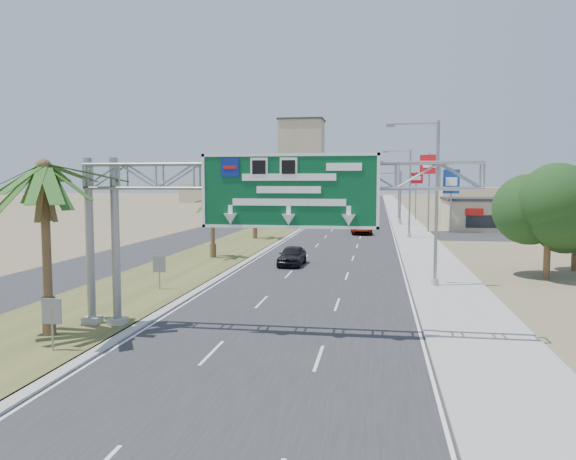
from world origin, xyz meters
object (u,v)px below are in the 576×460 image
(sign_gantry, at_px, (253,189))
(car_far, at_px, (337,219))
(signal_mast, at_px, (386,192))
(car_mid_lane, at_px, (359,226))
(store_building, at_px, (514,215))
(pole_sign_red_far, at_px, (416,182))
(pole_sign_blue, at_px, (451,184))
(pole_sign_red_near, at_px, (429,170))
(car_right_lane, at_px, (361,228))
(car_left_lane, at_px, (292,256))
(palm_near, at_px, (44,168))

(sign_gantry, relative_size, car_far, 3.30)
(car_far, bearing_deg, signal_mast, -4.77)
(car_mid_lane, xyz_separation_m, car_far, (-3.64, 12.02, 0.07))
(store_building, distance_m, pole_sign_red_far, 21.77)
(store_building, height_order, car_far, store_building)
(store_building, height_order, pole_sign_blue, pole_sign_blue)
(pole_sign_blue, relative_size, pole_sign_red_far, 1.00)
(pole_sign_red_near, bearing_deg, store_building, 27.33)
(car_right_lane, distance_m, car_far, 17.00)
(car_right_lane, distance_m, pole_sign_red_near, 11.61)
(car_right_lane, bearing_deg, car_left_lane, -103.73)
(palm_near, bearing_deg, sign_gantry, 13.32)
(sign_gantry, xyz_separation_m, car_far, (-1.08, 62.67, -5.32))
(sign_gantry, distance_m, pole_sign_red_far, 74.66)
(car_mid_lane, relative_size, pole_sign_red_far, 0.50)
(signal_mast, bearing_deg, car_left_lane, -100.07)
(palm_near, xyz_separation_m, car_far, (7.06, 64.59, -6.19))
(sign_gantry, relative_size, car_left_lane, 3.81)
(palm_near, distance_m, pole_sign_red_far, 78.18)
(car_far, xyz_separation_m, pole_sign_blue, (15.14, -12.49, 5.34))
(car_left_lane, distance_m, pole_sign_blue, 34.89)
(signal_mast, bearing_deg, sign_gantry, -95.74)
(signal_mast, bearing_deg, car_far, 175.16)
(sign_gantry, xyz_separation_m, car_mid_lane, (2.56, 50.64, -5.39))
(sign_gantry, height_order, car_left_lane, sign_gantry)
(palm_near, bearing_deg, car_far, 83.77)
(signal_mast, relative_size, pole_sign_red_near, 1.03)
(car_mid_lane, bearing_deg, car_left_lane, -104.16)
(palm_near, distance_m, pole_sign_blue, 56.64)
(store_building, bearing_deg, pole_sign_red_near, -152.67)
(car_mid_lane, height_order, pole_sign_red_near, pole_sign_red_near)
(palm_near, relative_size, pole_sign_red_far, 1.03)
(car_left_lane, bearing_deg, store_building, 58.43)
(pole_sign_red_far, bearing_deg, signal_mast, -113.05)
(car_far, bearing_deg, car_mid_lane, -73.06)
(signal_mast, distance_m, car_far, 8.42)
(store_building, distance_m, pole_sign_red_near, 14.48)
(sign_gantry, xyz_separation_m, pole_sign_red_near, (11.33, 50.01, 1.87))
(pole_sign_red_far, bearing_deg, car_mid_lane, -110.54)
(pole_sign_red_far, bearing_deg, store_building, -56.31)
(car_left_lane, distance_m, pole_sign_red_near, 33.97)
(car_mid_lane, height_order, pole_sign_blue, pole_sign_blue)
(sign_gantry, height_order, car_right_lane, sign_gantry)
(signal_mast, relative_size, pole_sign_red_far, 1.26)
(pole_sign_red_near, height_order, pole_sign_red_far, pole_sign_red_near)
(car_far, bearing_deg, pole_sign_blue, -39.45)
(car_mid_lane, height_order, pole_sign_red_far, pole_sign_red_far)
(palm_near, bearing_deg, car_mid_lane, 78.50)
(car_right_lane, relative_size, car_far, 1.04)
(car_mid_lane, bearing_deg, palm_near, -108.54)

